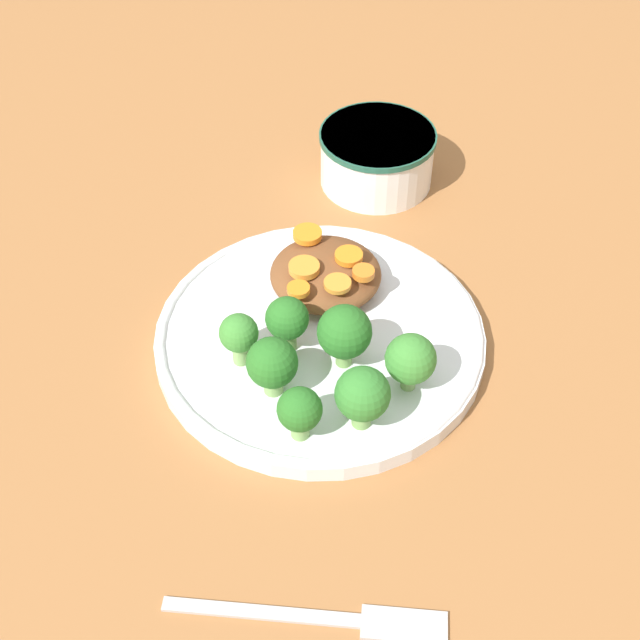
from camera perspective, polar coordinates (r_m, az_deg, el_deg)
ground_plane at (r=0.78m, az=0.00°, el=-1.58°), size 4.00×4.00×0.00m
plate at (r=0.78m, az=0.00°, el=-1.05°), size 0.29×0.29×0.02m
dip_bowl at (r=0.94m, az=3.67°, el=10.51°), size 0.12×0.12×0.06m
stew_mound at (r=0.80m, az=0.37°, el=2.97°), size 0.10×0.10×0.03m
broccoli_floret_0 at (r=0.68m, az=2.74°, el=-4.83°), size 0.04×0.04×0.06m
broccoli_floret_1 at (r=0.71m, az=-3.08°, el=-2.83°), size 0.04×0.04×0.05m
broccoli_floret_2 at (r=0.72m, az=1.58°, el=-0.82°), size 0.05×0.05×0.06m
broccoli_floret_3 at (r=0.73m, az=-5.21°, el=-0.96°), size 0.03×0.03×0.05m
broccoli_floret_4 at (r=0.71m, az=5.82°, el=-2.55°), size 0.04×0.04×0.05m
broccoli_floret_5 at (r=0.68m, az=-1.31°, el=-5.84°), size 0.04×0.04×0.05m
broccoli_floret_6 at (r=0.74m, az=-2.12°, el=-0.01°), size 0.04×0.04×0.05m
carrot_slice_0 at (r=0.78m, az=-1.02°, el=3.37°), size 0.03×0.03×0.01m
carrot_slice_1 at (r=0.79m, az=1.85°, el=4.11°), size 0.03×0.03×0.01m
carrot_slice_2 at (r=0.81m, az=-1.08°, el=5.49°), size 0.03×0.03×0.01m
carrot_slice_3 at (r=0.78m, az=2.80°, el=3.05°), size 0.02×0.02×0.01m
carrot_slice_4 at (r=0.77m, az=1.13°, el=2.34°), size 0.02×0.02×0.00m
carrot_slice_5 at (r=0.76m, az=-1.39°, el=1.99°), size 0.02×0.02×0.00m
fork at (r=0.64m, az=0.85°, el=-18.53°), size 0.06×0.19×0.01m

